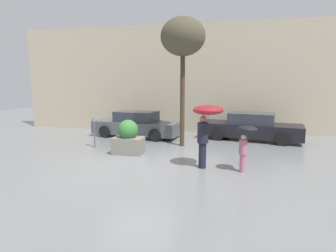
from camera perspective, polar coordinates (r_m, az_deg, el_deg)
name	(u,v)px	position (r m, az deg, el deg)	size (l,w,h in m)	color
ground_plane	(140,162)	(9.21, -6.21, -7.85)	(40.00, 40.00, 0.00)	slate
building_facade	(172,79)	(15.16, 0.89, 10.20)	(18.00, 0.30, 6.00)	#B7A88E
planter_box	(128,138)	(10.28, -8.65, -2.66)	(1.16, 0.78, 1.33)	gray
person_adult	(206,120)	(8.28, 8.34, 1.30)	(0.95, 0.95, 2.03)	#1E1E2D
person_child	(246,138)	(8.21, 16.53, -2.59)	(0.59, 0.59, 1.44)	#B76684
parked_car_near	(137,125)	(13.71, -6.82, 0.24)	(4.70, 2.42, 1.31)	#4C5156
parked_car_far	(251,127)	(13.44, 17.61, -0.28)	(4.91, 2.65, 1.31)	black
street_tree	(183,38)	(11.47, 3.27, 18.52)	(1.87, 1.87, 5.44)	#423323
parking_meter	(94,126)	(11.52, -15.79, 0.05)	(0.14, 0.14, 1.32)	#595B60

